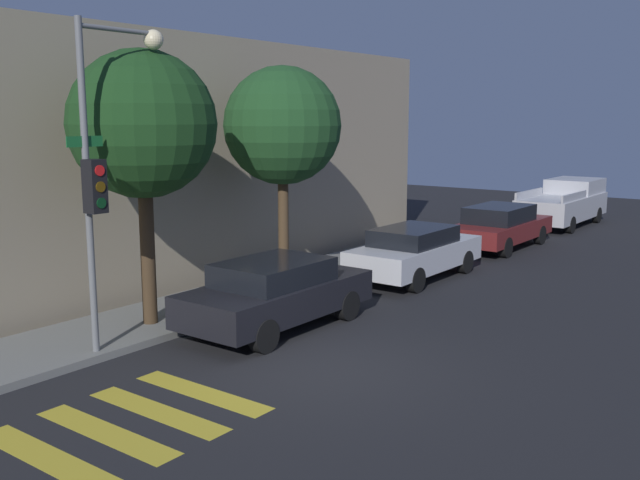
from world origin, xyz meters
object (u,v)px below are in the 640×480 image
object	(u,v)px
sedan_middle	(415,251)
pickup_truck	(565,203)
sedan_far_end	(500,226)
tree_midblock	(283,126)
sedan_near_corner	(276,292)
tree_near_corner	(142,125)
traffic_light_pole	(106,149)

from	to	relation	value
sedan_middle	pickup_truck	world-z (taller)	pickup_truck
sedan_far_end	tree_midblock	distance (m)	9.35
tree_midblock	sedan_middle	bearing A→B (deg)	-33.04
sedan_middle	sedan_far_end	bearing A→B (deg)	-0.00
sedan_middle	sedan_far_end	size ratio (longest dim) A/B	0.94
sedan_near_corner	tree_near_corner	xyz separation A→B (m)	(-1.57, 1.96, 3.29)
sedan_near_corner	pickup_truck	bearing A→B (deg)	-0.00
traffic_light_pole	sedan_near_corner	xyz separation A→B (m)	(2.94, -1.27, -2.91)
traffic_light_pole	tree_midblock	distance (m)	5.58
pickup_truck	sedan_middle	bearing A→B (deg)	180.00
tree_midblock	traffic_light_pole	bearing A→B (deg)	-172.92
sedan_middle	tree_midblock	size ratio (longest dim) A/B	0.81
sedan_far_end	tree_midblock	xyz separation A→B (m)	(-8.55, 1.96, 3.24)
sedan_near_corner	sedan_middle	world-z (taller)	sedan_near_corner
traffic_light_pole	tree_midblock	xyz separation A→B (m)	(5.53, 0.69, 0.32)
traffic_light_pole	sedan_near_corner	world-z (taller)	traffic_light_pole
sedan_far_end	traffic_light_pole	bearing A→B (deg)	174.84
sedan_middle	pickup_truck	xyz separation A→B (m)	(11.86, 0.00, 0.15)
traffic_light_pole	tree_near_corner	size ratio (longest dim) A/B	1.06
traffic_light_pole	sedan_middle	xyz separation A→B (m)	(8.54, -1.27, -2.92)
traffic_light_pole	tree_near_corner	xyz separation A→B (m)	(1.36, 0.69, 0.38)
traffic_light_pole	sedan_far_end	xyz separation A→B (m)	(14.08, -1.27, -2.92)
sedan_far_end	pickup_truck	distance (m)	6.32
sedan_near_corner	tree_midblock	bearing A→B (deg)	37.11
sedan_near_corner	tree_near_corner	distance (m)	4.14
sedan_near_corner	tree_near_corner	bearing A→B (deg)	128.79
sedan_near_corner	sedan_far_end	bearing A→B (deg)	-0.00
sedan_middle	tree_midblock	distance (m)	4.84
traffic_light_pole	sedan_near_corner	size ratio (longest dim) A/B	1.37
sedan_near_corner	tree_midblock	world-z (taller)	tree_midblock
sedan_middle	tree_near_corner	distance (m)	8.14
traffic_light_pole	pickup_truck	bearing A→B (deg)	-3.57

